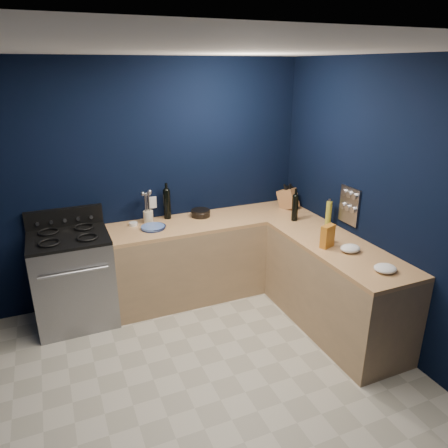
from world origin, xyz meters
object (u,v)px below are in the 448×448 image
plate_stack (153,227)px  crouton_bag (328,236)px  utensil_crock (148,217)px  knife_block (288,199)px  gas_range (74,280)px

plate_stack → crouton_bag: size_ratio=1.15×
utensil_crock → crouton_bag: (1.39, -1.31, 0.04)m
utensil_crock → knife_block: bearing=-5.9°
utensil_crock → knife_block: knife_block is taller
knife_block → utensil_crock: bearing=147.9°
gas_range → crouton_bag: size_ratio=4.26×
gas_range → crouton_bag: bearing=-26.5°
plate_stack → crouton_bag: bearing=-38.3°
gas_range → crouton_bag: crouton_bag is taller
knife_block → crouton_bag: knife_block is taller
plate_stack → knife_block: knife_block is taller
plate_stack → knife_block: size_ratio=1.08×
gas_range → utensil_crock: 1.00m
gas_range → knife_block: bearing=0.4°
plate_stack → knife_block: (1.66, 0.03, 0.10)m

